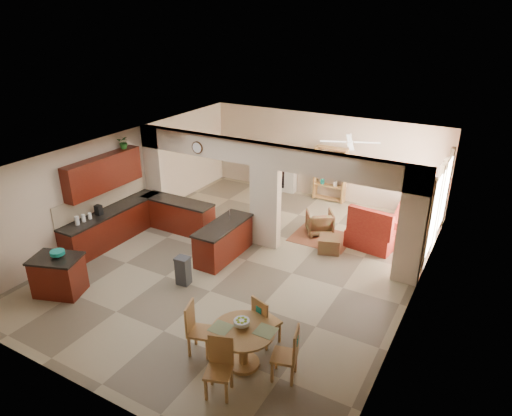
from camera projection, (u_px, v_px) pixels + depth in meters
The scene contains 39 objects.
floor at pixel (246, 260), 11.54m from camera, with size 10.00×10.00×0.00m, color gray.
ceiling at pixel (245, 154), 10.43m from camera, with size 10.00×10.00×0.00m, color white.
wall_back at pixel (323, 156), 14.98m from camera, with size 8.00×8.00×0.00m, color #C1A98D.
wall_front at pixel (80, 323), 6.99m from camera, with size 8.00×8.00×0.00m, color #C1A98D.
wall_left at pixel (123, 182), 12.79m from camera, with size 10.00×10.00×0.00m, color #C1A98D.
wall_right at pixel (416, 249), 9.18m from camera, with size 10.00×10.00×0.00m, color #C1A98D.
partition_left_pier at pixel (155, 173), 13.45m from camera, with size 0.60×0.25×2.80m, color #C1A98D.
partition_center_pier at pixel (265, 207), 11.91m from camera, with size 0.80×0.25×2.20m, color #C1A98D.
partition_right_pier at pixel (412, 227), 10.12m from camera, with size 0.60×0.25×2.80m, color #C1A98D.
partition_header at pixel (266, 155), 11.35m from camera, with size 8.00×0.25×0.60m, color #C1A98D.
kitchen_counter at pixel (140, 220), 12.63m from camera, with size 2.52×3.29×1.48m.
upper_cabinets at pixel (104, 173), 11.86m from camera, with size 0.35×2.40×0.90m, color #471008.
peninsula at pixel (223, 241), 11.54m from camera, with size 0.70×1.85×0.91m.
wall_clock at pixel (197, 148), 12.15m from camera, with size 0.34×0.34×0.03m, color #472E17.
rug at pixel (322, 238), 12.68m from camera, with size 1.60×1.30×0.01m, color brown.
fireplace at pixel (277, 173), 15.88m from camera, with size 1.60×0.35×1.20m.
shelving_unit at pixel (330, 174), 14.88m from camera, with size 1.00×0.32×1.80m, color #9A6435.
window_a at pixel (434, 216), 11.12m from camera, with size 0.02×0.90×1.90m, color white.
window_b at pixel (445, 194), 12.47m from camera, with size 0.02×0.90×1.90m, color white.
glazed_door at pixel (439, 210), 11.85m from camera, with size 0.02×0.70×2.10m, color white.
drape_a_left at pixel (427, 225), 10.65m from camera, with size 0.10×0.28×2.30m, color #3B1718.
drape_a_right at pixel (436, 207), 11.61m from camera, with size 0.10×0.28×2.30m, color #3B1718.
drape_b_left at pixel (440, 201), 12.01m from camera, with size 0.10×0.28×2.30m, color #3B1718.
drape_b_right at pixel (447, 187), 12.97m from camera, with size 0.10×0.28×2.30m, color #3B1718.
ceiling_fan at pixel (350, 142), 12.25m from camera, with size 1.00×1.00×0.10m, color white.
kitchen_island at pixel (58, 275), 10.04m from camera, with size 1.22×1.04×0.90m.
teal_bowl at pixel (58, 254), 9.86m from camera, with size 0.31×0.31×0.14m, color #128274.
trash_can at pixel (183, 272), 10.44m from camera, with size 0.30×0.25×0.63m, color #2F2F31.
dining_table at pixel (243, 342), 7.94m from camera, with size 1.12×1.12×0.77m.
fruit_bowl at pixel (242, 323), 7.89m from camera, with size 0.28×0.28×0.15m, color #92BF28.
sofa at pixel (412, 223), 12.72m from camera, with size 0.94×2.41×0.70m, color maroon.
chaise at pixel (372, 238), 12.17m from camera, with size 1.19×0.98×0.48m, color maroon.
armchair at pixel (320, 222), 12.83m from camera, with size 0.70×0.72×0.66m, color maroon.
ottoman at pixel (329, 244), 11.91m from camera, with size 0.55×0.55×0.40m, color maroon.
plant at pixel (124, 142), 12.27m from camera, with size 0.33×0.28×0.36m, color #1F5015.
chair_north at pixel (264, 319), 8.44m from camera, with size 0.53×0.53×1.02m.
chair_east at pixel (289, 352), 7.63m from camera, with size 0.51×0.51×1.02m.
chair_south at pixel (220, 364), 7.38m from camera, with size 0.53×0.53×1.02m.
chair_west at pixel (196, 326), 8.25m from camera, with size 0.52×0.52×1.02m.
Camera 1 is at (5.16, -8.64, 5.81)m, focal length 32.00 mm.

